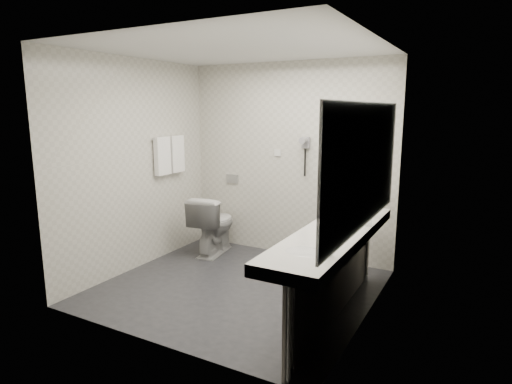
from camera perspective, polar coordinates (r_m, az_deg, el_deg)
The scene contains 30 objects.
floor at distance 4.81m, azimuth -2.49°, elevation -12.52°, with size 2.80×2.80×0.00m, color #25262A.
ceiling at distance 4.44m, azimuth -2.77°, elevation 18.53°, with size 2.80×2.80×0.00m, color silver.
wall_back at distance 5.60m, azimuth 4.32°, elevation 4.14°, with size 2.80×2.80×0.00m, color beige.
wall_front at distance 3.43m, azimuth -13.96°, elevation -0.57°, with size 2.80×2.80×0.00m, color beige.
wall_left at distance 5.31m, azimuth -15.66°, elevation 3.39°, with size 2.60×2.60×0.00m, color beige.
wall_right at distance 3.92m, azimuth 15.14°, elevation 0.82°, with size 2.60×2.60×0.00m, color beige.
vanity_counter at distance 3.91m, azimuth 10.17°, elevation -5.78°, with size 0.55×2.20×0.10m, color silver.
vanity_panel at distance 4.05m, azimuth 10.30°, elevation -11.59°, with size 0.03×2.15×0.75m, color gray.
vanity_post_near at distance 3.16m, azimuth 4.52°, elevation -18.28°, with size 0.06×0.06×0.75m, color silver.
vanity_post_far at distance 4.98m, azimuth 14.48°, elevation -7.40°, with size 0.06×0.06×0.75m, color silver.
mirror at distance 3.71m, azimuth 14.33°, elevation 3.40°, with size 0.02×2.20×1.05m, color #B2BCC6.
basin_near at distance 3.32m, azimuth 6.56°, elevation -8.12°, with size 0.40×0.31×0.05m, color silver.
basin_far at distance 4.50m, azimuth 12.84°, elevation -3.19°, with size 0.40×0.31×0.05m, color silver.
faucet_near at distance 3.23m, azimuth 9.82°, elevation -7.10°, with size 0.04×0.04×0.15m, color silver.
faucet_far at distance 4.44m, azimuth 15.31°, elevation -2.32°, with size 0.04×0.04×0.15m, color silver.
soap_bottle_a at distance 3.95m, azimuth 12.18°, elevation -4.01°, with size 0.05×0.05×0.12m, color white.
soap_bottle_c at distance 3.78m, azimuth 11.35°, elevation -4.60°, with size 0.05×0.05×0.13m, color white.
glass_left at distance 4.11m, azimuth 14.69°, elevation -3.59°, with size 0.06×0.06×0.12m, color silver.
toilet at distance 5.79m, azimuth -5.67°, elevation -4.29°, with size 0.44×0.78×0.79m, color silver.
flush_plate at distance 6.02m, azimuth -3.17°, elevation 1.76°, with size 0.18×0.02×0.12m, color #B2B5BA.
pedal_bin at distance 5.58m, azimuth 4.86°, elevation -7.80°, with size 0.18×0.18×0.25m, color #B2B5BA.
bin_lid at distance 5.53m, azimuth 4.88°, elevation -6.52°, with size 0.18×0.18×0.01m, color #B2B5BA.
towel_rail at distance 5.66m, azimuth -11.55°, elevation 7.07°, with size 0.02×0.02×0.62m, color silver.
towel_near at distance 5.56m, azimuth -12.31°, elevation 4.70°, with size 0.07×0.24×0.48m, color white.
towel_far at distance 5.78m, azimuth -10.49°, elevation 4.99°, with size 0.07×0.24×0.48m, color white.
dryer_cradle at distance 5.45m, azimuth 6.64°, elevation 6.55°, with size 0.10×0.04×0.14m, color gray.
dryer_barrel at distance 5.38m, azimuth 6.36°, elevation 6.82°, with size 0.08×0.08×0.14m, color gray.
dryer_cord at distance 5.46m, azimuth 6.52°, elevation 3.92°, with size 0.02×0.02×0.35m, color black.
switch_plate_a at distance 5.64m, azimuth 2.89°, elevation 5.23°, with size 0.09×0.02×0.09m, color silver.
switch_plate_b at distance 5.37m, azimuth 9.65°, elevation 4.80°, with size 0.09×0.02×0.09m, color silver.
Camera 1 is at (2.29, -3.76, 1.92)m, focal length 30.14 mm.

